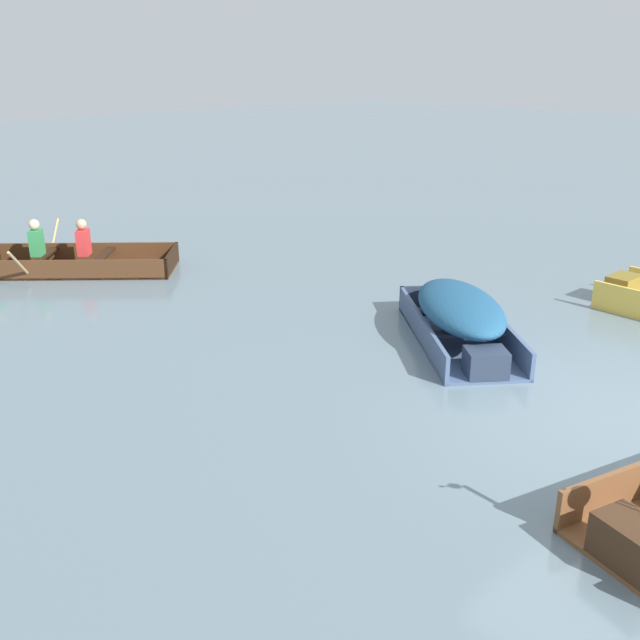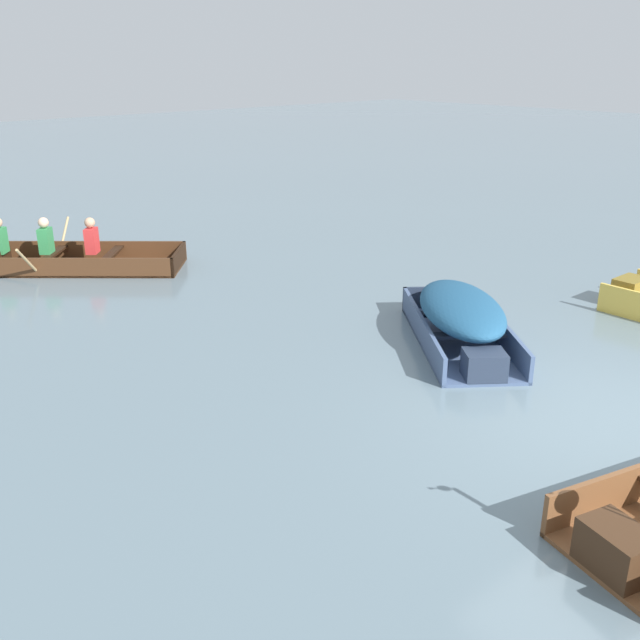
{
  "view_description": "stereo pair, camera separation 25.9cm",
  "coord_description": "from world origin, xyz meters",
  "views": [
    {
      "loc": [
        -6.82,
        -2.33,
        3.54
      ],
      "look_at": [
        -0.92,
        3.83,
        0.35
      ],
      "focal_mm": 40.0,
      "sensor_mm": 36.0,
      "label": 1
    },
    {
      "loc": [
        -6.63,
        -2.5,
        3.54
      ],
      "look_at": [
        -0.92,
        3.83,
        0.35
      ],
      "focal_mm": 40.0,
      "sensor_mm": 36.0,
      "label": 2
    }
  ],
  "objects": [
    {
      "name": "skiff_slate_blue_near_moored",
      "position": [
        0.46,
        2.65,
        0.39
      ],
      "size": [
        2.45,
        2.71,
        0.68
      ],
      "color": "#475B7F",
      "rests_on": "ground"
    },
    {
      "name": "rowboat_dark_varnish_with_crew",
      "position": [
        -1.82,
        9.42,
        0.2
      ],
      "size": [
        3.34,
        3.19,
        0.91
      ],
      "color": "#4C2D19",
      "rests_on": "ground"
    }
  ]
}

